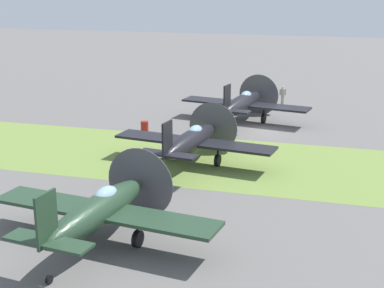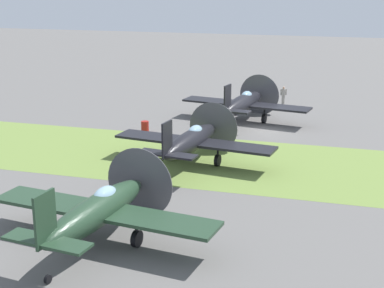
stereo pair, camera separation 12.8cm
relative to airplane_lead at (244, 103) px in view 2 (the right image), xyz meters
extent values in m
plane|color=#605E5B|center=(2.04, -1.98, -1.65)|extent=(160.00, 160.00, 0.00)
cube|color=olive|center=(2.04, -11.04, -1.64)|extent=(120.00, 11.00, 0.01)
ellipsoid|color=black|center=(-0.03, -0.18, 0.01)|extent=(2.70, 7.88, 1.41)
cube|color=black|center=(0.05, 0.27, -0.16)|extent=(11.11, 3.76, 0.16)
cube|color=black|center=(-0.63, -3.66, 1.03)|extent=(0.32, 1.26, 2.17)
cube|color=black|center=(-0.63, -3.66, 0.12)|extent=(3.77, 1.63, 0.11)
cone|color=#B7B24C|center=(0.67, 3.93, 0.01)|extent=(0.85, 0.91, 0.73)
cylinder|color=#4C4C51|center=(0.64, 3.70, 0.01)|extent=(3.60, 0.66, 3.65)
ellipsoid|color=#8CB2C6|center=(0.09, 0.50, 0.50)|extent=(1.06, 1.71, 0.80)
cylinder|color=black|center=(-1.56, 0.67, -1.26)|extent=(0.38, 0.81, 0.78)
cylinder|color=black|center=(-1.56, 0.67, -0.71)|extent=(0.14, 0.14, 1.09)
cylinder|color=black|center=(1.70, 0.11, -1.26)|extent=(0.38, 0.81, 0.78)
cylinder|color=black|center=(1.70, 0.11, -0.71)|extent=(0.14, 0.14, 1.09)
cylinder|color=black|center=(-0.65, -3.77, -1.46)|extent=(0.20, 0.38, 0.36)
ellipsoid|color=black|center=(-1.02, -12.39, -0.03)|extent=(2.37, 7.71, 1.39)
cube|color=black|center=(-0.96, -11.94, -0.19)|extent=(10.88, 3.28, 0.16)
cube|color=black|center=(-1.47, -15.82, 0.98)|extent=(0.27, 1.23, 2.12)
cube|color=black|center=(-1.47, -15.82, 0.09)|extent=(3.68, 1.46, 0.11)
cone|color=#B7B24C|center=(-0.49, -8.34, -0.03)|extent=(0.81, 0.87, 0.71)
cylinder|color=#4C4C51|center=(-0.52, -8.57, -0.03)|extent=(3.55, 0.51, 3.57)
ellipsoid|color=#8CB2C6|center=(-0.93, -11.72, 0.46)|extent=(0.98, 1.65, 0.78)
cylinder|color=black|center=(-2.55, -11.62, -1.27)|extent=(0.34, 0.79, 0.76)
cylinder|color=black|center=(-2.55, -11.62, -0.73)|extent=(0.13, 0.13, 1.07)
cylinder|color=black|center=(0.66, -12.04, -1.27)|extent=(0.34, 0.79, 0.76)
cylinder|color=black|center=(0.66, -12.04, -0.73)|extent=(0.13, 0.13, 1.07)
cylinder|color=black|center=(-1.49, -15.93, -1.47)|extent=(0.18, 0.37, 0.36)
ellipsoid|color=#233D28|center=(-1.81, -24.63, 0.02)|extent=(2.40, 7.92, 1.42)
cube|color=#233D28|center=(-1.75, -24.17, -0.15)|extent=(11.18, 3.33, 0.16)
cube|color=#233D28|center=(-2.26, -28.16, 1.05)|extent=(0.27, 1.27, 2.18)
cube|color=#233D28|center=(-2.26, -28.16, 0.13)|extent=(3.77, 1.49, 0.11)
cone|color=#B7B24C|center=(-1.28, -20.47, 0.02)|extent=(0.83, 0.89, 0.73)
cylinder|color=#4C4C51|center=(-1.31, -20.70, 0.02)|extent=(3.65, 0.51, 3.67)
ellipsoid|color=#8CB2C6|center=(-1.72, -23.94, 0.52)|extent=(1.00, 1.70, 0.80)
cylinder|color=black|center=(-3.39, -23.85, -1.26)|extent=(0.35, 0.81, 0.78)
cylinder|color=black|center=(-3.39, -23.85, -0.71)|extent=(0.14, 0.14, 1.10)
cylinder|color=black|center=(-0.09, -24.27, -1.26)|extent=(0.35, 0.81, 0.78)
cylinder|color=black|center=(-0.09, -24.27, -0.71)|extent=(0.14, 0.14, 1.10)
cylinder|color=black|center=(-2.28, -28.27, -1.46)|extent=(0.18, 0.38, 0.37)
cylinder|color=#9E998E|center=(2.25, 8.01, -1.21)|extent=(0.30, 0.30, 0.88)
cylinder|color=#9E998E|center=(2.25, 8.01, -0.46)|extent=(0.38, 0.38, 0.62)
sphere|color=tan|center=(2.25, 8.01, -0.03)|extent=(0.23, 0.23, 0.23)
cylinder|color=#9E998E|center=(2.01, 7.91, -0.46)|extent=(0.11, 0.11, 0.59)
cylinder|color=#9E998E|center=(2.49, 8.11, -0.46)|extent=(0.11, 0.11, 0.59)
cylinder|color=maroon|center=(-6.79, -5.50, -1.20)|extent=(0.60, 0.60, 0.90)
camera|label=1|loc=(8.67, -46.03, 9.93)|focal=53.34mm
camera|label=2|loc=(8.79, -45.99, 9.93)|focal=53.34mm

